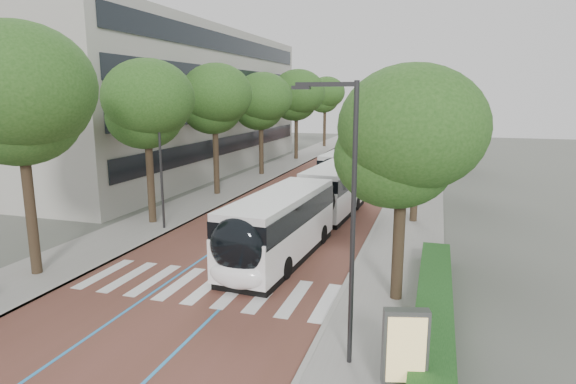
{
  "coord_description": "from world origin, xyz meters",
  "views": [
    {
      "loc": [
        8.9,
        -15.69,
        7.76
      ],
      "look_at": [
        1.03,
        9.47,
        2.4
      ],
      "focal_mm": 30.0,
      "sensor_mm": 36.0,
      "label": 1
    }
  ],
  "objects": [
    {
      "name": "zebra_crossing",
      "position": [
        0.2,
        1.0,
        0.03
      ],
      "size": [
        10.55,
        3.6,
        0.01
      ],
      "color": "silver",
      "rests_on": "ground"
    },
    {
      "name": "streetlight_near",
      "position": [
        6.62,
        -3.0,
        4.82
      ],
      "size": [
        1.82,
        0.2,
        8.0
      ],
      "color": "#2B2B2D",
      "rests_on": "sidewalk_right"
    },
    {
      "name": "lane_line_left",
      "position": [
        -1.6,
        40.0,
        0.02
      ],
      "size": [
        0.12,
        126.0,
        0.01
      ],
      "primitive_type": "cube",
      "color": "#2985CD",
      "rests_on": "road"
    },
    {
      "name": "streetlight_far",
      "position": [
        6.62,
        22.0,
        4.82
      ],
      "size": [
        1.82,
        0.2,
        8.0
      ],
      "color": "#2B2B2D",
      "rests_on": "sidewalk_right"
    },
    {
      "name": "sidewalk_right",
      "position": [
        7.5,
        40.0,
        0.06
      ],
      "size": [
        4.0,
        140.0,
        0.12
      ],
      "primitive_type": "cube",
      "color": "gray",
      "rests_on": "ground"
    },
    {
      "name": "hedge",
      "position": [
        9.1,
        0.0,
        0.52
      ],
      "size": [
        1.2,
        14.0,
        0.8
      ],
      "primitive_type": "cube",
      "color": "#164217",
      "rests_on": "sidewalk_right"
    },
    {
      "name": "lamp_post_left",
      "position": [
        -6.1,
        8.0,
        4.12
      ],
      "size": [
        0.14,
        0.14,
        8.0
      ],
      "primitive_type": "cylinder",
      "color": "#2B2B2D",
      "rests_on": "sidewalk_left"
    },
    {
      "name": "office_building",
      "position": [
        -19.47,
        28.0,
        7.0
      ],
      "size": [
        18.11,
        40.0,
        14.0
      ],
      "color": "#ADAAA0",
      "rests_on": "ground"
    },
    {
      "name": "kerb_left",
      "position": [
        -5.6,
        40.0,
        0.06
      ],
      "size": [
        0.2,
        140.0,
        0.14
      ],
      "primitive_type": "cube",
      "color": "gray",
      "rests_on": "ground"
    },
    {
      "name": "ground",
      "position": [
        0.0,
        0.0,
        0.0
      ],
      "size": [
        160.0,
        160.0,
        0.0
      ],
      "primitive_type": "plane",
      "color": "#51544C",
      "rests_on": "ground"
    },
    {
      "name": "lane_line_right",
      "position": [
        1.6,
        40.0,
        0.02
      ],
      "size": [
        0.12,
        126.0,
        0.01
      ],
      "primitive_type": "cube",
      "color": "#2985CD",
      "rests_on": "road"
    },
    {
      "name": "bus_queued_1",
      "position": [
        1.64,
        38.26,
        1.62
      ],
      "size": [
        2.68,
        12.43,
        3.2
      ],
      "rotation": [
        0.0,
        0.0,
        0.01
      ],
      "color": "white",
      "rests_on": "ground"
    },
    {
      "name": "ad_panel",
      "position": [
        8.41,
        -4.19,
        1.37
      ],
      "size": [
        1.19,
        0.59,
        2.38
      ],
      "rotation": [
        0.0,
        0.0,
        0.26
      ],
      "color": "#59595B",
      "rests_on": "sidewalk_right"
    },
    {
      "name": "kerb_right",
      "position": [
        5.6,
        40.0,
        0.06
      ],
      "size": [
        0.2,
        140.0,
        0.14
      ],
      "primitive_type": "cube",
      "color": "gray",
      "rests_on": "ground"
    },
    {
      "name": "bus_queued_0",
      "position": [
        1.72,
        24.62,
        1.62
      ],
      "size": [
        3.01,
        12.49,
        3.2
      ],
      "rotation": [
        0.0,
        0.0,
        -0.04
      ],
      "color": "white",
      "rests_on": "ground"
    },
    {
      "name": "lead_bus",
      "position": [
        2.22,
        9.02,
        1.63
      ],
      "size": [
        3.63,
        18.51,
        3.2
      ],
      "rotation": [
        0.0,
        0.0,
        -0.06
      ],
      "color": "black",
      "rests_on": "ground"
    },
    {
      "name": "road",
      "position": [
        0.0,
        40.0,
        0.01
      ],
      "size": [
        11.0,
        140.0,
        0.02
      ],
      "primitive_type": "cube",
      "color": "brown",
      "rests_on": "ground"
    },
    {
      "name": "sidewalk_left",
      "position": [
        -7.5,
        40.0,
        0.06
      ],
      "size": [
        4.0,
        140.0,
        0.12
      ],
      "primitive_type": "cube",
      "color": "gray",
      "rests_on": "ground"
    },
    {
      "name": "bus_queued_3",
      "position": [
        2.08,
        64.0,
        1.62
      ],
      "size": [
        3.2,
        12.52,
        3.2
      ],
      "rotation": [
        0.0,
        0.0,
        -0.06
      ],
      "color": "white",
      "rests_on": "ground"
    },
    {
      "name": "bus_queued_2",
      "position": [
        2.0,
        51.49,
        1.62
      ],
      "size": [
        2.77,
        12.45,
        3.2
      ],
      "rotation": [
        0.0,
        0.0,
        -0.02
      ],
      "color": "white",
      "rests_on": "ground"
    },
    {
      "name": "trees_left",
      "position": [
        -7.5,
        24.95,
        7.23
      ],
      "size": [
        6.31,
        60.68,
        10.09
      ],
      "color": "black",
      "rests_on": "ground"
    },
    {
      "name": "trees_right",
      "position": [
        7.7,
        23.68,
        6.17
      ],
      "size": [
        6.05,
        47.65,
        9.05
      ],
      "color": "black",
      "rests_on": "ground"
    }
  ]
}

